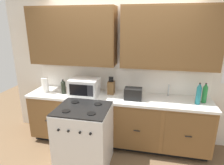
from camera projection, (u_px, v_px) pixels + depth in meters
name	position (u px, v px, depth m)	size (l,w,h in m)	color
ground_plane	(113.00, 153.00, 3.28)	(8.00, 8.00, 0.00)	brown
wall_unit	(119.00, 50.00, 3.25)	(4.27, 0.40, 2.50)	white
counter_run	(117.00, 120.00, 3.42)	(3.10, 0.64, 0.90)	black
stove_range	(84.00, 136.00, 2.91)	(0.76, 0.68, 0.95)	white
microwave	(84.00, 87.00, 3.34)	(0.48, 0.37, 0.28)	white
toaster	(133.00, 94.00, 3.14)	(0.28, 0.18, 0.19)	black
knife_block	(111.00, 87.00, 3.38)	(0.11, 0.14, 0.31)	brown
sink_faucet	(168.00, 90.00, 3.29)	(0.02, 0.02, 0.20)	#B2B5BA
paper_towel_roll	(45.00, 85.00, 3.46)	(0.12, 0.12, 0.26)	white
bottle_green	(205.00, 93.00, 3.00)	(0.07, 0.07, 0.32)	#237A38
bottle_dark	(63.00, 87.00, 3.39)	(0.08, 0.08, 0.26)	black
bottle_teal	(199.00, 94.00, 2.94)	(0.08, 0.08, 0.34)	#1E707A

